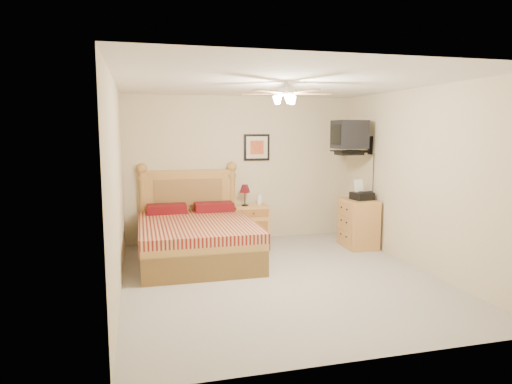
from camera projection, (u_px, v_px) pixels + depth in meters
The scene contains 17 objects.
floor at pixel (280, 278), 5.98m from camera, with size 4.50×4.50×0.00m, color gray.
ceiling at pixel (281, 83), 5.65m from camera, with size 4.00×4.50×0.04m, color white.
wall_back at pixel (242, 169), 7.97m from camera, with size 4.00×0.04×2.50m, color #C7B893.
wall_front at pixel (365, 214), 3.66m from camera, with size 4.00×0.04×2.50m, color #C7B893.
wall_left at pixel (117, 188), 5.32m from camera, with size 0.04×4.50×2.50m, color #C7B893.
wall_right at pixel (418, 179), 6.31m from camera, with size 0.04×4.50×2.50m, color #C7B893.
bed at pixel (196, 214), 6.73m from camera, with size 1.63×2.14×1.39m, color #B17D37, non-canonical shape.
nightstand at pixel (251, 224), 7.89m from camera, with size 0.58×0.44×0.63m, color #C7863B.
table_lamp at pixel (245, 195), 7.81m from camera, with size 0.20×0.20×0.36m, color #540E16, non-canonical shape.
lotion_bottle at pixel (259, 199), 7.91m from camera, with size 0.08×0.08×0.22m, color white.
framed_picture at pixel (257, 147), 7.97m from camera, with size 0.46×0.04×0.46m, color black.
dresser at pixel (358, 223), 7.51m from camera, with size 0.47×0.67×0.80m, color #B97A3D.
fax_machine at pixel (362, 190), 7.39m from camera, with size 0.30×0.32×0.32m, color black, non-canonical shape.
magazine_lower at pixel (350, 197), 7.65m from camera, with size 0.22×0.30×0.03m, color #C2B699.
magazine_upper at pixel (350, 195), 7.68m from camera, with size 0.18×0.24×0.02m, color tan.
wall_tv at pixel (358, 137), 7.46m from camera, with size 0.56×0.46×0.58m, color black, non-canonical shape.
ceiling_fan at pixel (286, 93), 5.47m from camera, with size 1.14×1.14×0.28m, color silver, non-canonical shape.
Camera 1 is at (-1.75, -5.51, 1.92)m, focal length 32.00 mm.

